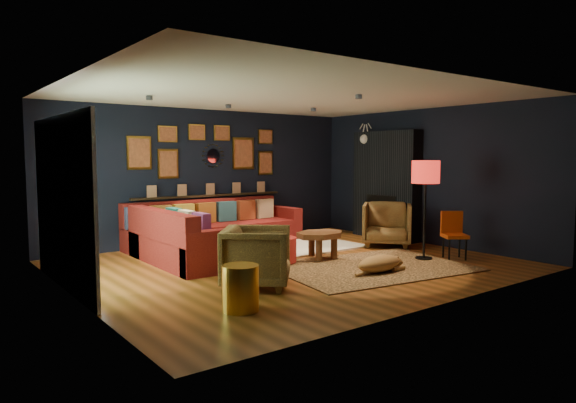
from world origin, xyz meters
TOP-DOWN VIEW (x-y plane):
  - floor at (0.00, 0.00)m, footprint 6.50×6.50m
  - room_walls at (0.00, 0.00)m, footprint 6.50×6.50m
  - sectional at (-0.61, 1.81)m, footprint 3.41×2.69m
  - ledge at (0.00, 2.68)m, footprint 3.20×0.12m
  - gallery_wall at (-0.01, 2.72)m, footprint 3.15×0.04m
  - sunburst_mirror at (0.10, 2.72)m, footprint 0.47×0.16m
  - fireplace at (3.09, 0.90)m, footprint 0.31×1.60m
  - deer_head at (3.14, 1.40)m, footprint 0.50×0.28m
  - sliding_door at (-3.22, 0.60)m, footprint 0.06×2.80m
  - ceiling_spots at (-0.00, 0.80)m, footprint 3.30×2.50m
  - shag_rug at (1.00, 1.16)m, footprint 2.22×1.62m
  - leopard_rug at (0.80, -0.90)m, footprint 3.12×2.44m
  - coffee_table at (0.57, 0.01)m, footprint 0.89×0.68m
  - pouf at (-0.15, 0.20)m, footprint 0.59×0.59m
  - armchair_left at (-1.21, -0.81)m, footprint 1.14×1.14m
  - armchair_right at (2.45, 0.28)m, footprint 1.19×1.20m
  - gold_stool at (-1.93, -1.57)m, footprint 0.40×0.40m
  - orange_chair at (2.42, -1.21)m, footprint 0.51×0.51m
  - floor_lamp at (1.93, -1.00)m, footprint 0.45×0.45m
  - dog at (0.64, -1.22)m, footprint 1.07×0.53m

SIDE VIEW (x-z plane):
  - floor at x=0.00m, z-range 0.00..0.00m
  - leopard_rug at x=0.80m, z-range 0.00..0.02m
  - shag_rug at x=1.00m, z-range 0.00..0.03m
  - dog at x=0.64m, z-range 0.02..0.36m
  - pouf at x=-0.15m, z-range 0.03..0.42m
  - gold_stool at x=-1.93m, z-range 0.00..0.50m
  - sectional at x=-0.61m, z-range -0.11..0.75m
  - coffee_table at x=0.57m, z-range 0.16..0.59m
  - armchair_left at x=-1.21m, z-range 0.00..0.86m
  - armchair_right at x=2.45m, z-range 0.00..0.90m
  - orange_chair at x=2.42m, z-range 0.07..0.85m
  - ledge at x=0.00m, z-range 0.90..0.94m
  - fireplace at x=3.09m, z-range -0.08..2.12m
  - sliding_door at x=-3.22m, z-range 0.00..2.20m
  - floor_lamp at x=1.93m, z-range 0.55..2.17m
  - room_walls at x=0.00m, z-range -1.66..4.84m
  - sunburst_mirror at x=0.10m, z-range 1.46..1.93m
  - gallery_wall at x=-0.01m, z-range 1.30..2.32m
  - deer_head at x=3.14m, z-range 1.83..2.28m
  - ceiling_spots at x=0.00m, z-range 2.53..2.59m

